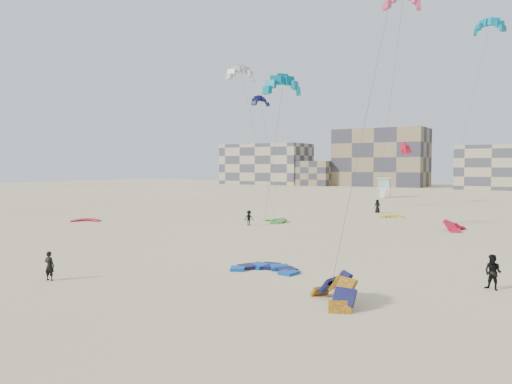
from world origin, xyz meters
The scene contains 21 objects.
ground centered at (0.00, 0.00, 0.00)m, with size 320.00×320.00×0.00m, color beige.
kite_ground_blue centered at (4.88, 4.94, 0.00)m, with size 3.81×3.98×0.51m, color blue, non-canonical shape.
kite_ground_orange centered at (11.31, 0.42, 0.00)m, with size 3.36×2.48×2.29m, color orange, non-canonical shape.
kite_ground_red centered at (-26.78, 17.24, 0.00)m, with size 2.99×3.16×0.48m, color red, non-canonical shape.
kite_ground_green centered at (-7.86, 28.14, 0.00)m, with size 3.51×3.69×0.73m, color #2E861E, non-canonical shape.
kite_ground_red_far centered at (11.10, 30.94, 0.00)m, with size 3.24×3.02×1.63m, color red, non-canonical shape.
kite_ground_yellow centered at (1.99, 40.21, 0.00)m, with size 2.78×2.91×0.58m, color gold, non-canonical shape.
kitesurfer_main centered at (-4.02, -3.69, 0.82)m, with size 0.60×0.39×1.65m, color black.
kitesurfer_b centered at (17.26, 7.13, 0.92)m, with size 0.89×0.70×1.84m, color black.
kitesurfer_c centered at (-8.61, 23.95, 0.81)m, with size 1.05×0.60×1.62m, color black.
kitesurfer_e centered at (-1.51, 45.24, 0.92)m, with size 0.89×0.58×1.83m, color black.
kite_fly_teal_a centered at (-2.49, 20.32, 13.80)m, with size 5.79×4.92×13.93m.
kite_fly_grey centered at (-17.86, 36.30, 18.87)m, with size 12.82×10.95×19.36m.
kite_fly_pink centered at (2.74, 40.92, 26.41)m, with size 8.81×11.97×26.73m.
kite_fly_navy centered at (-20.58, 45.80, 16.37)m, with size 5.00×4.02×16.61m.
kite_fly_teal_b centered at (10.23, 58.13, 26.22)m, with size 6.96×4.47×26.60m.
kite_fly_red centered at (-3.03, 64.19, 9.21)m, with size 6.14×11.62×9.62m.
lifeguard_tower_far centered at (-11.24, 78.79, 1.97)m, with size 3.23×5.67×3.98m.
condo_west_a centered at (-70.00, 130.00, 7.00)m, with size 30.00×15.00×14.00m, color tan.
condo_west_b centered at (-30.00, 134.00, 9.00)m, with size 28.00×14.00×18.00m, color #826D4E.
condo_fill_left centered at (-50.00, 128.00, 4.00)m, with size 12.00×10.00×8.00m, color #826D4E.
Camera 1 is at (20.41, -20.92, 6.40)m, focal length 35.00 mm.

